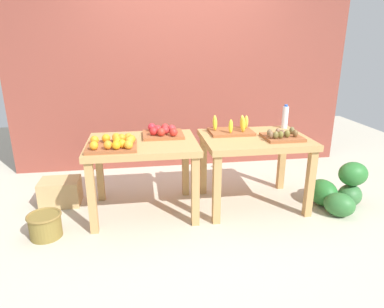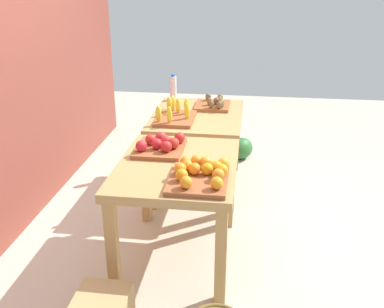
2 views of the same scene
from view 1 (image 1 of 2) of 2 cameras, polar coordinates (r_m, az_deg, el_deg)
name	(u,v)px [view 1 (image 1 of 2)]	position (r m, az deg, el deg)	size (l,w,h in m)	color
ground_plane	(199,207)	(3.60, 1.25, -8.84)	(8.00, 8.00, 0.00)	beige
back_wall	(182,53)	(4.54, -1.70, 16.53)	(4.40, 0.12, 3.00)	brown
display_table_left	(143,152)	(3.31, -8.28, 0.32)	(1.04, 0.80, 0.74)	tan
display_table_right	(254,147)	(3.49, 10.40, 1.18)	(1.04, 0.80, 0.74)	tan
orange_bin	(115,143)	(3.10, -12.84, 1.73)	(0.44, 0.37, 0.11)	#97542F
apple_bin	(163,132)	(3.42, -4.93, 3.66)	(0.40, 0.35, 0.11)	#97542F
banana_crate	(232,129)	(3.55, 6.67, 4.17)	(0.44, 0.32, 0.17)	#97542F
kiwi_bin	(282,136)	(3.42, 14.81, 2.94)	(0.36, 0.32, 0.10)	#97542F
water_bottle	(285,117)	(3.86, 15.32, 5.99)	(0.07, 0.07, 0.26)	silver
watermelon_pile	(339,191)	(3.82, 23.40, -5.73)	(0.60, 0.63, 0.48)	#346C37
wicker_basket	(45,225)	(3.31, -23.37, -10.82)	(0.30, 0.30, 0.22)	olive
cardboard_produce_box	(61,192)	(3.86, -21.15, -5.94)	(0.40, 0.30, 0.27)	tan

